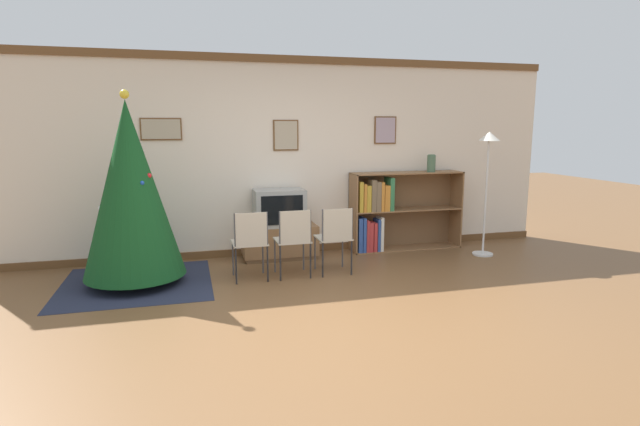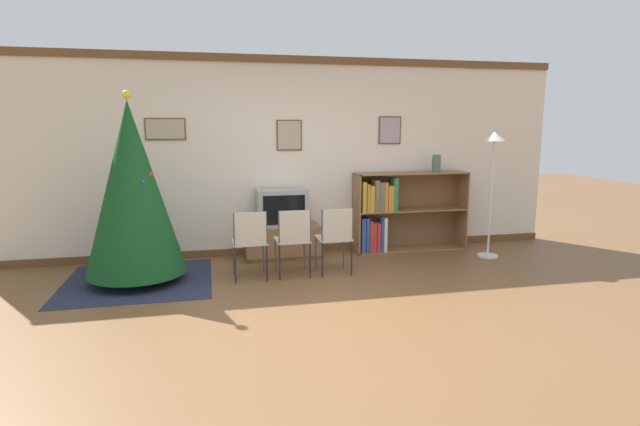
{
  "view_description": "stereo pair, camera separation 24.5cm",
  "coord_description": "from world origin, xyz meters",
  "px_view_note": "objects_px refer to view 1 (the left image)",
  "views": [
    {
      "loc": [
        -1.27,
        -4.21,
        1.78
      ],
      "look_at": [
        0.24,
        1.4,
        0.76
      ],
      "focal_mm": 28.0,
      "sensor_mm": 36.0,
      "label": 1
    },
    {
      "loc": [
        -1.03,
        -4.27,
        1.78
      ],
      "look_at": [
        0.24,
        1.4,
        0.76
      ],
      "focal_mm": 28.0,
      "sensor_mm": 36.0,
      "label": 2
    }
  ],
  "objects_px": {
    "christmas_tree": "(131,190)",
    "television": "(279,208)",
    "bookshelf": "(387,212)",
    "vase": "(431,163)",
    "tv_console": "(280,242)",
    "standing_lamp": "(488,161)",
    "folding_chair_center": "(294,238)",
    "folding_chair_right": "(335,236)",
    "folding_chair_left": "(250,241)"
  },
  "relations": [
    {
      "from": "folding_chair_center",
      "to": "vase",
      "type": "xyz_separation_m",
      "value": [
        2.23,
        0.92,
        0.78
      ]
    },
    {
      "from": "television",
      "to": "folding_chair_left",
      "type": "height_order",
      "value": "television"
    },
    {
      "from": "television",
      "to": "vase",
      "type": "height_order",
      "value": "vase"
    },
    {
      "from": "tv_console",
      "to": "folding_chair_center",
      "type": "relative_size",
      "value": 1.22
    },
    {
      "from": "christmas_tree",
      "to": "folding_chair_right",
      "type": "xyz_separation_m",
      "value": [
        2.29,
        -0.23,
        -0.61
      ]
    },
    {
      "from": "christmas_tree",
      "to": "folding_chair_center",
      "type": "xyz_separation_m",
      "value": [
        1.79,
        -0.23,
        -0.61
      ]
    },
    {
      "from": "folding_chair_center",
      "to": "folding_chair_right",
      "type": "xyz_separation_m",
      "value": [
        0.51,
        0.0,
        0.0
      ]
    },
    {
      "from": "folding_chair_left",
      "to": "folding_chair_right",
      "type": "height_order",
      "value": "same"
    },
    {
      "from": "christmas_tree",
      "to": "folding_chair_left",
      "type": "height_order",
      "value": "christmas_tree"
    },
    {
      "from": "tv_console",
      "to": "vase",
      "type": "relative_size",
      "value": 4.0
    },
    {
      "from": "folding_chair_left",
      "to": "folding_chair_center",
      "type": "xyz_separation_m",
      "value": [
        0.51,
        0.0,
        0.0
      ]
    },
    {
      "from": "bookshelf",
      "to": "vase",
      "type": "distance_m",
      "value": 0.95
    },
    {
      "from": "vase",
      "to": "standing_lamp",
      "type": "height_order",
      "value": "standing_lamp"
    },
    {
      "from": "folding_chair_center",
      "to": "christmas_tree",
      "type": "bearing_deg",
      "value": 172.8
    },
    {
      "from": "folding_chair_left",
      "to": "folding_chair_center",
      "type": "bearing_deg",
      "value": 0.0
    },
    {
      "from": "tv_console",
      "to": "television",
      "type": "relative_size",
      "value": 1.49
    },
    {
      "from": "television",
      "to": "tv_console",
      "type": "bearing_deg",
      "value": 90.0
    },
    {
      "from": "christmas_tree",
      "to": "vase",
      "type": "height_order",
      "value": "christmas_tree"
    },
    {
      "from": "christmas_tree",
      "to": "television",
      "type": "distance_m",
      "value": 1.95
    },
    {
      "from": "folding_chair_right",
      "to": "bookshelf",
      "type": "bearing_deg",
      "value": 41.85
    },
    {
      "from": "bookshelf",
      "to": "vase",
      "type": "relative_size",
      "value": 6.55
    },
    {
      "from": "bookshelf",
      "to": "standing_lamp",
      "type": "xyz_separation_m",
      "value": [
        1.18,
        -0.62,
        0.75
      ]
    },
    {
      "from": "folding_chair_left",
      "to": "television",
      "type": "bearing_deg",
      "value": 60.83
    },
    {
      "from": "folding_chair_left",
      "to": "folding_chair_center",
      "type": "distance_m",
      "value": 0.51
    },
    {
      "from": "tv_console",
      "to": "bookshelf",
      "type": "xyz_separation_m",
      "value": [
        1.58,
        0.05,
        0.33
      ]
    },
    {
      "from": "vase",
      "to": "bookshelf",
      "type": "bearing_deg",
      "value": 176.24
    },
    {
      "from": "folding_chair_left",
      "to": "standing_lamp",
      "type": "height_order",
      "value": "standing_lamp"
    },
    {
      "from": "folding_chair_left",
      "to": "bookshelf",
      "type": "bearing_deg",
      "value": 24.7
    },
    {
      "from": "folding_chair_right",
      "to": "vase",
      "type": "relative_size",
      "value": 3.28
    },
    {
      "from": "tv_console",
      "to": "vase",
      "type": "bearing_deg",
      "value": 0.13
    },
    {
      "from": "christmas_tree",
      "to": "bookshelf",
      "type": "distance_m",
      "value": 3.49
    },
    {
      "from": "folding_chair_center",
      "to": "folding_chair_right",
      "type": "bearing_deg",
      "value": 0.0
    },
    {
      "from": "christmas_tree",
      "to": "bookshelf",
      "type": "bearing_deg",
      "value": 12.31
    },
    {
      "from": "vase",
      "to": "christmas_tree",
      "type": "bearing_deg",
      "value": -170.21
    },
    {
      "from": "christmas_tree",
      "to": "television",
      "type": "xyz_separation_m",
      "value": [
        1.79,
        0.68,
        -0.38
      ]
    },
    {
      "from": "folding_chair_left",
      "to": "bookshelf",
      "type": "distance_m",
      "value": 2.3
    },
    {
      "from": "bookshelf",
      "to": "tv_console",
      "type": "bearing_deg",
      "value": -178.27
    },
    {
      "from": "vase",
      "to": "tv_console",
      "type": "bearing_deg",
      "value": -179.87
    },
    {
      "from": "folding_chair_left",
      "to": "folding_chair_center",
      "type": "height_order",
      "value": "same"
    },
    {
      "from": "television",
      "to": "folding_chair_center",
      "type": "relative_size",
      "value": 0.82
    },
    {
      "from": "folding_chair_left",
      "to": "folding_chair_right",
      "type": "relative_size",
      "value": 1.0
    },
    {
      "from": "tv_console",
      "to": "standing_lamp",
      "type": "relative_size",
      "value": 0.59
    },
    {
      "from": "christmas_tree",
      "to": "vase",
      "type": "xyz_separation_m",
      "value": [
        4.01,
        0.69,
        0.17
      ]
    },
    {
      "from": "bookshelf",
      "to": "vase",
      "type": "xyz_separation_m",
      "value": [
        0.64,
        -0.04,
        0.69
      ]
    },
    {
      "from": "tv_console",
      "to": "folding_chair_left",
      "type": "distance_m",
      "value": 1.07
    },
    {
      "from": "television",
      "to": "folding_chair_left",
      "type": "xyz_separation_m",
      "value": [
        -0.51,
        -0.91,
        -0.22
      ]
    },
    {
      "from": "television",
      "to": "folding_chair_center",
      "type": "height_order",
      "value": "television"
    },
    {
      "from": "christmas_tree",
      "to": "tv_console",
      "type": "xyz_separation_m",
      "value": [
        1.79,
        0.69,
        -0.85
      ]
    },
    {
      "from": "folding_chair_right",
      "to": "standing_lamp",
      "type": "xyz_separation_m",
      "value": [
        2.26,
        0.34,
        0.83
      ]
    },
    {
      "from": "tv_console",
      "to": "bookshelf",
      "type": "distance_m",
      "value": 1.61
    }
  ]
}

